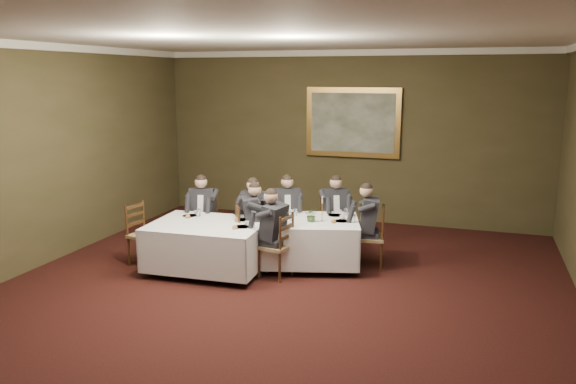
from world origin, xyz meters
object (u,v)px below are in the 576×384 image
Objects in this scene: chair_main_backright at (334,236)px; diner_sec_backright at (255,226)px; chair_sec_backright at (256,239)px; painting at (353,123)px; chair_sec_backleft at (204,235)px; chair_main_endright at (371,250)px; diner_main_endright at (370,236)px; table_second at (208,243)px; chair_main_endleft at (250,248)px; diner_sec_endright at (276,245)px; diner_main_backright at (334,223)px; diner_main_endleft at (250,234)px; diner_main_backleft at (287,222)px; chair_main_backleft at (287,235)px; candlestick at (322,212)px; chair_sec_endright at (276,259)px; chair_sec_endleft at (145,247)px; diner_sec_backleft at (204,223)px; table_main at (310,239)px; centerpiece at (312,214)px.

chair_main_backright is 0.74× the size of diner_sec_backright.
painting is at bearing -108.44° from chair_sec_backright.
chair_main_backright is at bearing -172.27° from chair_sec_backleft.
diner_main_endright is (-0.01, -0.00, 0.23)m from chair_main_endright.
chair_main_endleft is (0.52, 0.43, -0.17)m from table_second.
table_second is 1.10m from diner_sec_endright.
diner_main_backright is 1.36m from diner_sec_backright.
chair_sec_backleft is (-1.03, 0.44, 0.00)m from chair_main_endleft.
diner_main_backright is at bearing 107.57° from diner_main_endleft.
chair_main_endleft is (-1.10, -1.13, 0.00)m from chair_main_backright.
diner_main_backleft is 0.98m from chair_main_endleft.
diner_sec_backright is at bearing 172.01° from chair_sec_backleft.
chair_main_backleft is 2.42× the size of candlestick.
chair_sec_backright is at bearing 48.92° from chair_sec_endright.
chair_main_backleft is 0.74× the size of diner_main_endleft.
chair_main_endleft is 0.50m from chair_sec_backright.
chair_sec_backright is 1.82m from chair_sec_endleft.
candlestick is (2.16, -0.18, 0.63)m from chair_sec_backleft.
diner_main_endright is (2.36, 0.97, 0.06)m from table_second.
chair_sec_endright is (1.62, -0.81, -0.23)m from diner_sec_backleft.
chair_main_endright is at bearing -90.00° from diner_main_endright.
diner_main_backleft is 1.43m from diner_sec_backleft.
diner_main_endright is (1.53, -0.38, 0.23)m from chair_main_backleft.
painting is at bearing -113.63° from diner_main_backright.
painting is at bearing 136.33° from chair_main_endleft.
chair_main_backright reaches higher than table_second.
painting is (0.92, 3.30, 1.55)m from diner_main_endleft.
chair_sec_backright is (-1.94, -0.04, -0.23)m from diner_main_endright.
chair_sec_backleft is at bearing 73.86° from diner_sec_endright.
table_main is at bearing 50.27° from chair_main_backright.
chair_main_endleft is 1.12m from chair_sec_backleft.
chair_main_endright is (1.53, -0.36, -0.23)m from diner_main_backleft.
chair_main_backright is 3.17m from chair_sec_endleft.
diner_sec_backleft is at bearing -124.26° from painting.
chair_main_backright is 1.08m from candlestick.
centerpiece is 0.17m from candlestick.
diner_sec_endright is at bearing 103.69° from chair_sec_endleft.
chair_main_backleft is 1.59m from diner_main_endright.
table_main is at bearing 176.34° from candlestick.
diner_main_backleft is 0.69× the size of painting.
diner_main_backleft reaches higher than table_second.
diner_sec_backright reaches higher than chair_sec_backright.
diner_sec_backright is 5.72× the size of centerpiece.
diner_main_endright is at bearing 139.94° from chair_main_backleft.
chair_sec_backright and chair_sec_endright have the same top height.
chair_main_endleft is 0.74× the size of diner_sec_backright.
diner_main_endleft is at bearing 39.93° from table_second.
diner_sec_backright is (-1.95, -0.06, 0.23)m from chair_main_endright.
diner_main_backright is at bearing -172.26° from diner_sec_backleft.
diner_main_backright is 1.35× the size of chair_main_endright.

